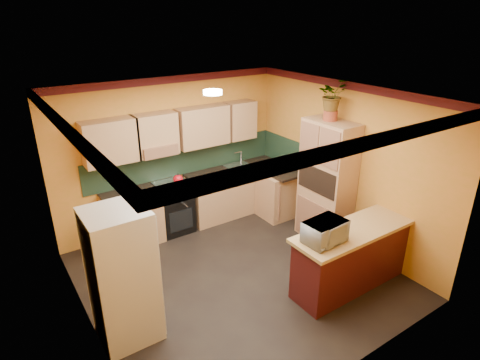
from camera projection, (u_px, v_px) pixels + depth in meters
name	position (u px, v px, depth m)	size (l,w,h in m)	color
room_shell	(227.00, 138.00, 5.45)	(4.24, 4.24, 2.72)	black
base_cabinets_back	(204.00, 199.00, 7.47)	(3.65, 0.60, 0.88)	tan
countertop_back	(203.00, 177.00, 7.30)	(3.65, 0.62, 0.04)	black
stove	(174.00, 207.00, 7.15)	(0.58, 0.58, 0.91)	black
kettle	(178.00, 179.00, 6.95)	(0.17, 0.17, 0.18)	red
sink	(239.00, 166.00, 7.68)	(0.48, 0.40, 0.03)	silver
base_cabinets_right	(281.00, 194.00, 7.71)	(0.60, 0.80, 0.88)	tan
countertop_right	(282.00, 172.00, 7.53)	(0.62, 0.80, 0.04)	black
fridge	(122.00, 276.00, 4.63)	(0.68, 0.66, 1.70)	silver
pantry	(327.00, 183.00, 6.66)	(0.48, 0.90, 2.10)	tan
fern_pot	(330.00, 115.00, 6.26)	(0.22, 0.22, 0.16)	#993E25
fern	(332.00, 94.00, 6.13)	(0.44, 0.38, 0.49)	tan
breakfast_bar	(351.00, 259.00, 5.68)	(1.80, 0.55, 0.88)	#471310
bar_top	(355.00, 230.00, 5.49)	(1.90, 0.65, 0.05)	tan
microwave	(325.00, 232.00, 5.12)	(0.54, 0.36, 0.30)	silver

